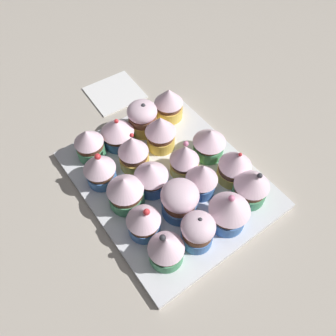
{
  "coord_description": "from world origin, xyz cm",
  "views": [
    {
      "loc": [
        -28.76,
        21.02,
        54.01
      ],
      "look_at": [
        0.0,
        0.0,
        4.2
      ],
      "focal_mm": 36.53,
      "sensor_mm": 36.0,
      "label": 1
    }
  ],
  "objects_px": {
    "cupcake_1": "(235,165)",
    "cupcake_6": "(185,159)",
    "cupcake_11": "(152,176)",
    "cupcake_10": "(180,200)",
    "napkin": "(115,92)",
    "cupcake_14": "(166,248)",
    "cupcake_16": "(125,190)",
    "cupcake_8": "(143,117)",
    "cupcake_13": "(117,132)",
    "cupcake_0": "(251,186)",
    "cupcake_3": "(169,103)",
    "cupcake_12": "(133,152)",
    "cupcake_4": "(229,210)",
    "baking_tray": "(168,179)",
    "cupcake_9": "(198,231)",
    "cupcake_7": "(161,132)",
    "cupcake_5": "(202,178)",
    "cupcake_2": "(209,141)",
    "cupcake_18": "(89,144)",
    "cupcake_15": "(144,220)",
    "cupcake_17": "(100,169)"
  },
  "relations": [
    {
      "from": "cupcake_3",
      "to": "cupcake_4",
      "type": "distance_m",
      "value": 0.27
    },
    {
      "from": "cupcake_9",
      "to": "cupcake_16",
      "type": "bearing_deg",
      "value": 22.06
    },
    {
      "from": "cupcake_4",
      "to": "cupcake_11",
      "type": "bearing_deg",
      "value": 25.42
    },
    {
      "from": "cupcake_8",
      "to": "cupcake_13",
      "type": "height_order",
      "value": "cupcake_8"
    },
    {
      "from": "cupcake_10",
      "to": "napkin",
      "type": "height_order",
      "value": "cupcake_10"
    },
    {
      "from": "cupcake_3",
      "to": "cupcake_12",
      "type": "height_order",
      "value": "cupcake_12"
    },
    {
      "from": "cupcake_11",
      "to": "cupcake_16",
      "type": "distance_m",
      "value": 0.05
    },
    {
      "from": "cupcake_0",
      "to": "cupcake_5",
      "type": "xyz_separation_m",
      "value": [
        0.06,
        0.06,
        0.0
      ]
    },
    {
      "from": "cupcake_11",
      "to": "cupcake_13",
      "type": "height_order",
      "value": "cupcake_11"
    },
    {
      "from": "cupcake_1",
      "to": "cupcake_15",
      "type": "distance_m",
      "value": 0.19
    },
    {
      "from": "cupcake_10",
      "to": "napkin",
      "type": "relative_size",
      "value": 0.64
    },
    {
      "from": "cupcake_16",
      "to": "cupcake_0",
      "type": "bearing_deg",
      "value": -123.92
    },
    {
      "from": "cupcake_0",
      "to": "cupcake_7",
      "type": "xyz_separation_m",
      "value": [
        0.19,
        0.06,
        0.0
      ]
    },
    {
      "from": "cupcake_14",
      "to": "cupcake_16",
      "type": "height_order",
      "value": "same"
    },
    {
      "from": "cupcake_17",
      "to": "cupcake_4",
      "type": "bearing_deg",
      "value": -147.3
    },
    {
      "from": "cupcake_14",
      "to": "cupcake_17",
      "type": "distance_m",
      "value": 0.19
    },
    {
      "from": "cupcake_0",
      "to": "cupcake_6",
      "type": "distance_m",
      "value": 0.13
    },
    {
      "from": "cupcake_8",
      "to": "cupcake_6",
      "type": "bearing_deg",
      "value": -178.49
    },
    {
      "from": "cupcake_0",
      "to": "cupcake_8",
      "type": "relative_size",
      "value": 1.05
    },
    {
      "from": "cupcake_14",
      "to": "napkin",
      "type": "relative_size",
      "value": 0.63
    },
    {
      "from": "cupcake_4",
      "to": "cupcake_17",
      "type": "relative_size",
      "value": 1.09
    },
    {
      "from": "cupcake_9",
      "to": "cupcake_14",
      "type": "xyz_separation_m",
      "value": [
        0.01,
        0.06,
        -0.0
      ]
    },
    {
      "from": "cupcake_10",
      "to": "cupcake_13",
      "type": "bearing_deg",
      "value": 1.15
    },
    {
      "from": "cupcake_11",
      "to": "cupcake_16",
      "type": "bearing_deg",
      "value": 86.88
    },
    {
      "from": "cupcake_8",
      "to": "napkin",
      "type": "xyz_separation_m",
      "value": [
        0.14,
        -0.01,
        -0.04
      ]
    },
    {
      "from": "cupcake_1",
      "to": "napkin",
      "type": "relative_size",
      "value": 0.66
    },
    {
      "from": "cupcake_5",
      "to": "cupcake_17",
      "type": "xyz_separation_m",
      "value": [
        0.12,
        0.13,
        -0.0
      ]
    },
    {
      "from": "cupcake_1",
      "to": "cupcake_4",
      "type": "xyz_separation_m",
      "value": [
        -0.06,
        0.07,
        0.0
      ]
    },
    {
      "from": "baking_tray",
      "to": "cupcake_6",
      "type": "xyz_separation_m",
      "value": [
        -0.01,
        -0.03,
        0.04
      ]
    },
    {
      "from": "cupcake_6",
      "to": "cupcake_11",
      "type": "relative_size",
      "value": 1.08
    },
    {
      "from": "cupcake_2",
      "to": "cupcake_12",
      "type": "bearing_deg",
      "value": 65.53
    },
    {
      "from": "cupcake_9",
      "to": "cupcake_13",
      "type": "bearing_deg",
      "value": -1.52
    },
    {
      "from": "cupcake_4",
      "to": "cupcake_16",
      "type": "relative_size",
      "value": 1.12
    },
    {
      "from": "baking_tray",
      "to": "cupcake_18",
      "type": "xyz_separation_m",
      "value": [
        0.13,
        0.09,
        0.04
      ]
    },
    {
      "from": "cupcake_11",
      "to": "cupcake_5",
      "type": "bearing_deg",
      "value": -130.14
    },
    {
      "from": "cupcake_1",
      "to": "cupcake_6",
      "type": "xyz_separation_m",
      "value": [
        0.06,
        0.06,
        0.0
      ]
    },
    {
      "from": "cupcake_10",
      "to": "cupcake_11",
      "type": "bearing_deg",
      "value": 8.91
    },
    {
      "from": "cupcake_15",
      "to": "cupcake_18",
      "type": "height_order",
      "value": "cupcake_15"
    },
    {
      "from": "cupcake_14",
      "to": "cupcake_16",
      "type": "bearing_deg",
      "value": -1.89
    },
    {
      "from": "baking_tray",
      "to": "cupcake_8",
      "type": "bearing_deg",
      "value": -13.26
    },
    {
      "from": "cupcake_9",
      "to": "cupcake_13",
      "type": "height_order",
      "value": "cupcake_9"
    },
    {
      "from": "cupcake_3",
      "to": "cupcake_8",
      "type": "distance_m",
      "value": 0.07
    },
    {
      "from": "napkin",
      "to": "cupcake_6",
      "type": "bearing_deg",
      "value": 177.79
    },
    {
      "from": "cupcake_7",
      "to": "cupcake_15",
      "type": "bearing_deg",
      "value": 136.09
    },
    {
      "from": "cupcake_0",
      "to": "cupcake_3",
      "type": "distance_m",
      "value": 0.25
    },
    {
      "from": "cupcake_6",
      "to": "cupcake_11",
      "type": "xyz_separation_m",
      "value": [
        0.0,
        0.07,
        -0.0
      ]
    },
    {
      "from": "cupcake_7",
      "to": "cupcake_18",
      "type": "bearing_deg",
      "value": 64.3
    },
    {
      "from": "cupcake_8",
      "to": "cupcake_14",
      "type": "height_order",
      "value": "cupcake_8"
    },
    {
      "from": "cupcake_2",
      "to": "cupcake_11",
      "type": "relative_size",
      "value": 0.95
    },
    {
      "from": "cupcake_7",
      "to": "cupcake_12",
      "type": "xyz_separation_m",
      "value": [
        -0.01,
        0.07,
        -0.0
      ]
    }
  ]
}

